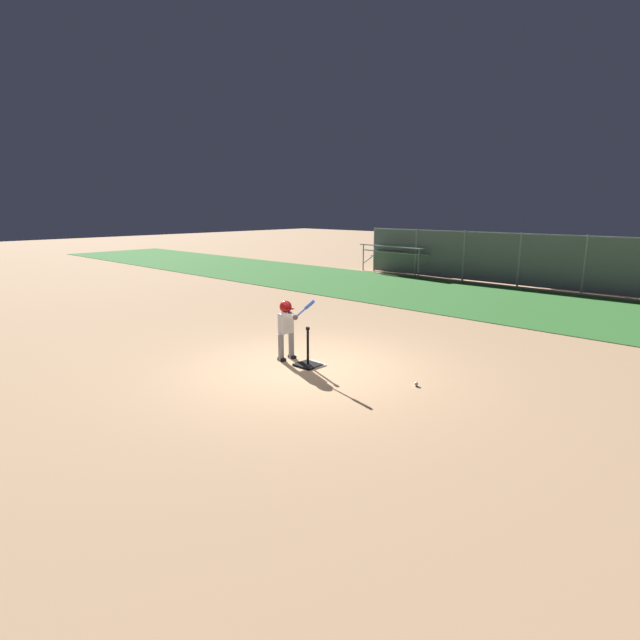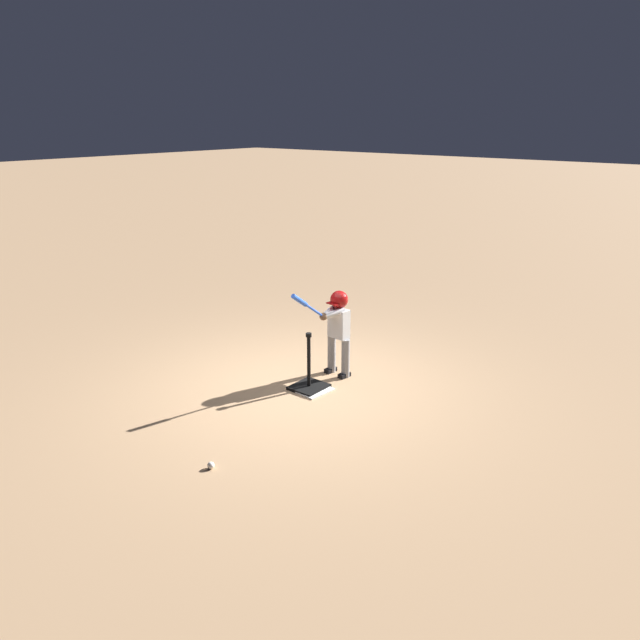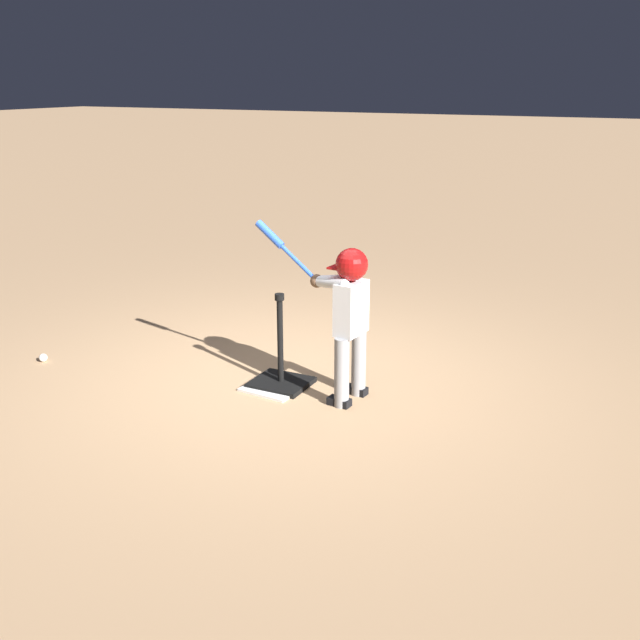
{
  "view_description": "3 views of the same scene",
  "coord_description": "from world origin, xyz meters",
  "views": [
    {
      "loc": [
        6.41,
        -6.47,
        3.03
      ],
      "look_at": [
        -0.05,
        0.42,
        0.88
      ],
      "focal_mm": 28.0,
      "sensor_mm": 36.0,
      "label": 1
    },
    {
      "loc": [
        5.7,
        5.01,
        3.46
      ],
      "look_at": [
        -0.37,
        0.09,
        0.88
      ],
      "focal_mm": 35.0,
      "sensor_mm": 36.0,
      "label": 2
    },
    {
      "loc": [
        -2.93,
        5.04,
        2.41
      ],
      "look_at": [
        -0.52,
        0.26,
        0.66
      ],
      "focal_mm": 42.0,
      "sensor_mm": 36.0,
      "label": 3
    }
  ],
  "objects": [
    {
      "name": "ground_plane",
      "position": [
        0.0,
        0.0,
        0.0
      ],
      "size": [
        90.0,
        90.0,
        0.0
      ],
      "primitive_type": "plane",
      "color": "tan"
    },
    {
      "name": "home_plate",
      "position": [
        -0.08,
        0.19,
        0.01
      ],
      "size": [
        0.48,
        0.48,
        0.02
      ],
      "primitive_type": "cube",
      "rotation": [
        0.0,
        0.0,
        -0.09
      ],
      "color": "white",
      "rests_on": "ground_plane"
    },
    {
      "name": "batting_tee",
      "position": [
        -0.1,
        0.13,
        0.1
      ],
      "size": [
        0.45,
        0.41,
        0.78
      ],
      "color": "black",
      "rests_on": "ground_plane"
    },
    {
      "name": "batter_child",
      "position": [
        -0.69,
        0.14,
        0.77
      ],
      "size": [
        0.99,
        0.39,
        1.34
      ],
      "color": "gray",
      "rests_on": "ground_plane"
    },
    {
      "name": "baseball",
      "position": [
        2.05,
        0.61,
        0.04
      ],
      "size": [
        0.07,
        0.07,
        0.07
      ],
      "primitive_type": "sphere",
      "color": "white",
      "rests_on": "ground_plane"
    }
  ]
}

